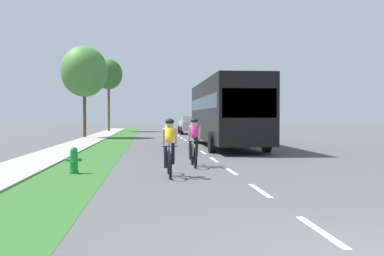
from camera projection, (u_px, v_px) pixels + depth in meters
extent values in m
plane|color=#4C4C4F|center=(193.00, 146.00, 25.01)|extent=(120.00, 120.00, 0.00)
cube|color=#2D6026|center=(110.00, 146.00, 24.58)|extent=(2.01, 70.00, 0.01)
cube|color=#9E998E|center=(74.00, 146.00, 24.39)|extent=(1.92, 70.00, 0.10)
cube|color=white|center=(320.00, 231.00, 6.35)|extent=(0.12, 1.80, 0.01)
cube|color=white|center=(260.00, 190.00, 9.84)|extent=(0.12, 1.80, 0.01)
cube|color=white|center=(231.00, 171.00, 13.32)|extent=(0.12, 1.80, 0.01)
cube|color=white|center=(214.00, 160.00, 16.80)|extent=(0.12, 1.80, 0.01)
cube|color=white|center=(203.00, 152.00, 20.29)|extent=(0.12, 1.80, 0.01)
cube|color=white|center=(195.00, 147.00, 23.77)|extent=(0.12, 1.80, 0.01)
cube|color=white|center=(189.00, 143.00, 27.25)|extent=(0.12, 1.80, 0.01)
cube|color=white|center=(185.00, 140.00, 30.74)|extent=(0.12, 1.80, 0.01)
cube|color=white|center=(181.00, 138.00, 34.22)|extent=(0.12, 1.80, 0.01)
cube|color=white|center=(178.00, 136.00, 37.70)|extent=(0.12, 1.80, 0.01)
cube|color=white|center=(176.00, 134.00, 41.18)|extent=(0.12, 1.80, 0.01)
cube|color=white|center=(174.00, 133.00, 44.67)|extent=(0.12, 1.80, 0.01)
cube|color=white|center=(172.00, 132.00, 48.15)|extent=(0.12, 1.80, 0.01)
cube|color=white|center=(171.00, 131.00, 51.63)|extent=(0.12, 1.80, 0.01)
cube|color=white|center=(169.00, 130.00, 55.12)|extent=(0.12, 1.80, 0.01)
cylinder|color=#1E8C33|center=(74.00, 172.00, 12.78)|extent=(0.28, 0.27, 0.06)
cylinder|color=#1E8C33|center=(74.00, 162.00, 12.77)|extent=(0.22, 0.22, 0.55)
sphere|color=#1E8C33|center=(74.00, 150.00, 12.76)|extent=(0.21, 0.21, 0.21)
cylinder|color=#1E8C33|center=(68.00, 160.00, 12.75)|extent=(0.12, 0.09, 0.09)
cylinder|color=#1E8C33|center=(80.00, 160.00, 12.78)|extent=(0.12, 0.09, 0.09)
cylinder|color=#1E8C33|center=(73.00, 163.00, 12.60)|extent=(0.11, 0.14, 0.11)
torus|color=black|center=(169.00, 162.00, 12.63)|extent=(0.06, 0.68, 0.68)
torus|color=black|center=(170.00, 166.00, 11.59)|extent=(0.06, 0.68, 0.68)
cylinder|color=#23389E|center=(169.00, 158.00, 12.01)|extent=(0.04, 0.59, 0.43)
cylinder|color=#23389E|center=(169.00, 153.00, 12.28)|extent=(0.04, 0.04, 0.55)
cylinder|color=#23389E|center=(169.00, 145.00, 12.05)|extent=(0.03, 0.55, 0.03)
cylinder|color=black|center=(170.00, 146.00, 11.60)|extent=(0.42, 0.02, 0.02)
ellipsoid|color=yellow|center=(169.00, 133.00, 12.11)|extent=(0.30, 0.54, 0.63)
sphere|color=tan|center=(170.00, 125.00, 11.82)|extent=(0.20, 0.20, 0.20)
ellipsoid|color=black|center=(170.00, 122.00, 11.82)|extent=(0.24, 0.28, 0.16)
cylinder|color=tan|center=(164.00, 137.00, 11.82)|extent=(0.07, 0.26, 0.45)
cylinder|color=tan|center=(176.00, 137.00, 11.85)|extent=(0.07, 0.26, 0.45)
cylinder|color=black|center=(165.00, 157.00, 12.20)|extent=(0.10, 0.30, 0.60)
cylinder|color=black|center=(173.00, 154.00, 12.16)|extent=(0.10, 0.25, 0.61)
torus|color=black|center=(192.00, 155.00, 15.07)|extent=(0.06, 0.68, 0.68)
torus|color=black|center=(195.00, 158.00, 14.03)|extent=(0.06, 0.68, 0.68)
cylinder|color=#A5A8AD|center=(194.00, 151.00, 14.45)|extent=(0.04, 0.59, 0.43)
cylinder|color=#A5A8AD|center=(193.00, 147.00, 14.72)|extent=(0.04, 0.04, 0.55)
cylinder|color=#A5A8AD|center=(194.00, 141.00, 14.49)|extent=(0.03, 0.55, 0.03)
cylinder|color=black|center=(195.00, 141.00, 14.04)|extent=(0.42, 0.02, 0.02)
ellipsoid|color=#CC2D8C|center=(194.00, 130.00, 14.55)|extent=(0.30, 0.54, 0.63)
sphere|color=tan|center=(194.00, 123.00, 14.26)|extent=(0.20, 0.20, 0.20)
ellipsoid|color=black|center=(194.00, 121.00, 14.26)|extent=(0.24, 0.28, 0.16)
cylinder|color=tan|center=(189.00, 133.00, 14.26)|extent=(0.07, 0.26, 0.45)
cylinder|color=tan|center=(199.00, 133.00, 14.29)|extent=(0.07, 0.26, 0.45)
cylinder|color=black|center=(190.00, 150.00, 14.64)|extent=(0.10, 0.30, 0.60)
cylinder|color=black|center=(196.00, 147.00, 14.60)|extent=(0.10, 0.25, 0.61)
cube|color=black|center=(225.00, 111.00, 23.81)|extent=(2.50, 11.60, 3.10)
cube|color=#1E2833|center=(225.00, 103.00, 23.80)|extent=(2.52, 10.67, 0.64)
cube|color=#1E2833|center=(249.00, 103.00, 18.06)|extent=(2.25, 0.06, 1.20)
cylinder|color=black|center=(212.00, 142.00, 19.97)|extent=(0.28, 0.96, 0.96)
cylinder|color=black|center=(267.00, 142.00, 20.21)|extent=(0.28, 0.96, 0.96)
cylinder|color=black|center=(196.00, 136.00, 26.90)|extent=(0.28, 0.96, 0.96)
cylinder|color=black|center=(237.00, 135.00, 27.14)|extent=(0.28, 0.96, 0.96)
cube|color=#A5A8AD|center=(191.00, 126.00, 41.50)|extent=(1.96, 5.10, 0.76)
cube|color=#A5A8AD|center=(192.00, 120.00, 40.72)|extent=(1.80, 1.78, 0.64)
cube|color=#1E2833|center=(193.00, 120.00, 40.01)|extent=(1.67, 0.08, 0.52)
cube|color=#A5A8AD|center=(181.00, 123.00, 42.42)|extent=(0.08, 2.81, 0.40)
cube|color=#A5A8AD|center=(199.00, 123.00, 42.59)|extent=(0.08, 2.81, 0.40)
cube|color=#A5A8AD|center=(189.00, 123.00, 43.99)|extent=(1.80, 0.08, 0.40)
cylinder|color=black|center=(182.00, 130.00, 39.89)|extent=(0.26, 0.76, 0.76)
cylinder|color=black|center=(203.00, 130.00, 40.08)|extent=(0.26, 0.76, 0.76)
cylinder|color=black|center=(179.00, 130.00, 42.94)|extent=(0.26, 0.76, 0.76)
cylinder|color=black|center=(200.00, 129.00, 43.12)|extent=(0.26, 0.76, 0.76)
cylinder|color=brown|center=(85.00, 114.00, 34.18)|extent=(0.24, 0.24, 3.67)
ellipsoid|color=#478438|center=(84.00, 71.00, 34.09)|extent=(3.53, 3.53, 3.88)
cylinder|color=brown|center=(109.00, 108.00, 48.54)|extent=(0.24, 0.24, 5.04)
ellipsoid|color=#2D6026|center=(109.00, 74.00, 48.45)|extent=(2.99, 2.99, 3.29)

